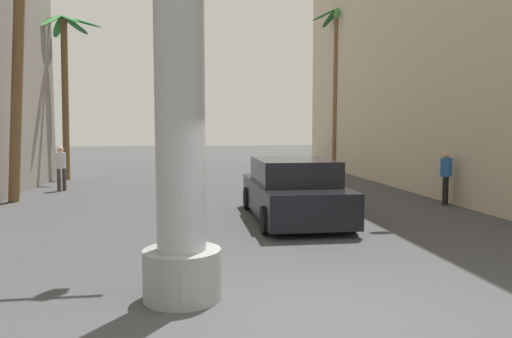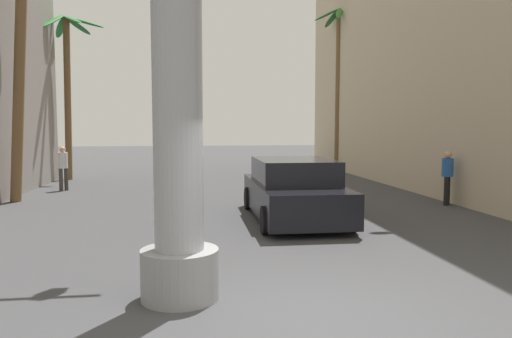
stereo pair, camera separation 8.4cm
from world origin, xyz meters
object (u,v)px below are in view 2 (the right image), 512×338
Objects in this scene: palm_tree_far_right at (339,72)px; pedestrian_mid_right at (447,174)px; palm_tree_mid_left at (18,41)px; street_lamp at (471,44)px; palm_tree_far_left at (67,67)px; car_lead at (294,191)px; pedestrian_far_left at (63,165)px.

palm_tree_far_right is 5.26× the size of pedestrian_mid_right.
palm_tree_mid_left is 0.96× the size of palm_tree_far_right.
street_lamp reaches higher than palm_tree_far_left.
car_lead is 9.94m from pedestrian_far_left.
pedestrian_mid_right is at bearing -22.67° from pedestrian_far_left.
pedestrian_far_left is at bearing 136.83° from car_lead.
street_lamp is 12.80m from palm_tree_far_right.
street_lamp is at bearing -25.09° from pedestrian_far_left.
car_lead is at bearing -28.69° from palm_tree_mid_left.
pedestrian_mid_right is at bearing -35.14° from palm_tree_far_left.
palm_tree_far_left is at bearing 99.16° from pedestrian_far_left.
palm_tree_mid_left is at bearing 165.58° from street_lamp.
pedestrian_mid_right is at bearing -11.64° from palm_tree_mid_left.
palm_tree_far_right is at bearing 88.37° from pedestrian_mid_right.
palm_tree_far_right is 1.19× the size of palm_tree_far_left.
palm_tree_far_left is at bearing 90.05° from palm_tree_mid_left.
street_lamp is at bearing -14.42° from palm_tree_mid_left.
palm_tree_mid_left reaches higher than palm_tree_far_left.
palm_tree_far_right is (13.34, 9.39, 0.25)m from palm_tree_mid_left.
car_lead is at bearing -53.81° from palm_tree_far_left.
pedestrian_far_left is (-12.55, 5.87, -3.75)m from street_lamp.
palm_tree_mid_left is (-7.89, 4.32, 4.30)m from car_lead.
pedestrian_mid_right is (12.99, -2.68, -4.08)m from palm_tree_mid_left.
pedestrian_far_left is at bearing 157.33° from pedestrian_mid_right.
car_lead is at bearing -43.17° from pedestrian_far_left.
palm_tree_mid_left reaches higher than pedestrian_far_left.
palm_tree_far_left is at bearing 126.19° from car_lead.
palm_tree_far_right reaches higher than pedestrian_far_left.
palm_tree_far_right is at bearing 35.16° from palm_tree_mid_left.
pedestrian_far_left is at bearing -151.45° from palm_tree_far_right.
pedestrian_far_left is 1.00× the size of pedestrian_mid_right.
car_lead is 2.94× the size of pedestrian_mid_right.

